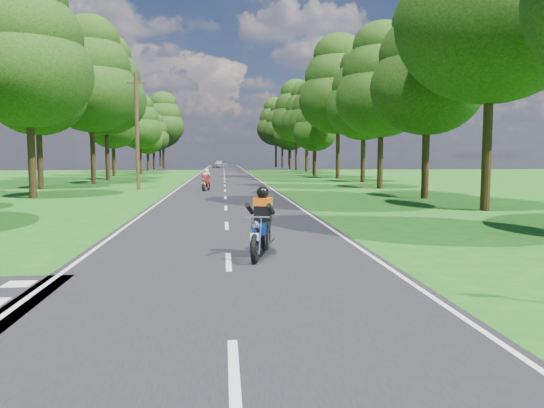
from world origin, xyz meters
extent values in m
plane|color=#175413|center=(0.00, 0.00, 0.00)|extent=(160.00, 160.00, 0.00)
cube|color=black|center=(0.00, 50.00, 0.01)|extent=(7.00, 140.00, 0.02)
cube|color=silver|center=(0.00, -4.00, 0.02)|extent=(0.12, 2.00, 0.01)
cube|color=silver|center=(0.00, 2.00, 0.02)|extent=(0.12, 2.00, 0.01)
cube|color=silver|center=(0.00, 8.00, 0.02)|extent=(0.12, 2.00, 0.01)
cube|color=silver|center=(0.00, 14.00, 0.02)|extent=(0.12, 2.00, 0.01)
cube|color=silver|center=(0.00, 20.00, 0.02)|extent=(0.12, 2.00, 0.01)
cube|color=silver|center=(0.00, 26.00, 0.02)|extent=(0.12, 2.00, 0.01)
cube|color=silver|center=(0.00, 32.00, 0.02)|extent=(0.12, 2.00, 0.01)
cube|color=silver|center=(0.00, 38.00, 0.02)|extent=(0.12, 2.00, 0.01)
cube|color=silver|center=(0.00, 44.00, 0.02)|extent=(0.12, 2.00, 0.01)
cube|color=silver|center=(0.00, 50.00, 0.02)|extent=(0.12, 2.00, 0.01)
cube|color=silver|center=(0.00, 56.00, 0.02)|extent=(0.12, 2.00, 0.01)
cube|color=silver|center=(0.00, 62.00, 0.02)|extent=(0.12, 2.00, 0.01)
cube|color=silver|center=(0.00, 68.00, 0.02)|extent=(0.12, 2.00, 0.01)
cube|color=silver|center=(0.00, 74.00, 0.02)|extent=(0.12, 2.00, 0.01)
cube|color=silver|center=(0.00, 80.00, 0.02)|extent=(0.12, 2.00, 0.01)
cube|color=silver|center=(0.00, 86.00, 0.02)|extent=(0.12, 2.00, 0.01)
cube|color=silver|center=(0.00, 92.00, 0.02)|extent=(0.12, 2.00, 0.01)
cube|color=silver|center=(0.00, 98.00, 0.02)|extent=(0.12, 2.00, 0.01)
cube|color=silver|center=(0.00, 104.00, 0.02)|extent=(0.12, 2.00, 0.01)
cube|color=silver|center=(0.00, 110.00, 0.02)|extent=(0.12, 2.00, 0.01)
cube|color=silver|center=(0.00, 116.00, 0.02)|extent=(0.12, 2.00, 0.01)
cube|color=silver|center=(-3.30, 50.00, 0.02)|extent=(0.10, 140.00, 0.01)
cube|color=silver|center=(3.30, 50.00, 0.02)|extent=(0.10, 140.00, 0.01)
cube|color=silver|center=(-3.80, 0.30, 0.02)|extent=(0.50, 0.50, 0.01)
cylinder|color=black|center=(-10.57, 20.76, 1.96)|extent=(0.40, 0.40, 3.91)
ellipsoid|color=black|center=(-10.57, 20.76, 6.78)|extent=(6.85, 6.85, 5.82)
ellipsoid|color=black|center=(-10.57, 20.76, 8.68)|extent=(5.87, 5.87, 4.99)
ellipsoid|color=black|center=(-10.57, 20.76, 10.59)|extent=(4.40, 4.40, 3.74)
cylinder|color=black|center=(-12.94, 29.18, 1.90)|extent=(0.40, 0.40, 3.79)
ellipsoid|color=black|center=(-12.94, 29.18, 6.57)|extent=(6.64, 6.64, 5.64)
ellipsoid|color=black|center=(-12.94, 29.18, 8.41)|extent=(5.69, 5.69, 4.84)
ellipsoid|color=black|center=(-12.94, 29.18, 10.26)|extent=(4.27, 4.27, 3.63)
cylinder|color=black|center=(-10.82, 35.60, 2.16)|extent=(0.40, 0.40, 4.32)
ellipsoid|color=black|center=(-10.82, 35.60, 7.47)|extent=(7.56, 7.56, 6.42)
ellipsoid|color=black|center=(-10.82, 35.60, 9.58)|extent=(6.48, 6.48, 5.51)
ellipsoid|color=black|center=(-10.82, 35.60, 11.68)|extent=(4.86, 4.86, 4.13)
cylinder|color=black|center=(-11.26, 43.10, 2.20)|extent=(0.40, 0.40, 4.40)
ellipsoid|color=black|center=(-11.26, 43.10, 7.62)|extent=(7.71, 7.71, 6.55)
ellipsoid|color=black|center=(-11.26, 43.10, 9.77)|extent=(6.60, 6.60, 5.61)
ellipsoid|color=black|center=(-11.26, 43.10, 11.92)|extent=(4.95, 4.95, 4.21)
cylinder|color=black|center=(-12.61, 52.78, 1.60)|extent=(0.40, 0.40, 3.20)
ellipsoid|color=black|center=(-12.61, 52.78, 5.54)|extent=(5.60, 5.60, 4.76)
ellipsoid|color=black|center=(-12.61, 52.78, 7.10)|extent=(4.80, 4.80, 4.08)
ellipsoid|color=black|center=(-12.61, 52.78, 8.66)|extent=(3.60, 3.60, 3.06)
cylinder|color=black|center=(-10.75, 60.15, 1.61)|extent=(0.40, 0.40, 3.22)
ellipsoid|color=black|center=(-10.75, 60.15, 5.58)|extent=(5.64, 5.64, 4.79)
ellipsoid|color=black|center=(-10.75, 60.15, 7.15)|extent=(4.83, 4.83, 4.11)
ellipsoid|color=black|center=(-10.75, 60.15, 8.72)|extent=(3.62, 3.62, 3.08)
cylinder|color=black|center=(-12.29, 67.91, 1.80)|extent=(0.40, 0.40, 3.61)
ellipsoid|color=black|center=(-12.29, 67.91, 6.25)|extent=(6.31, 6.31, 5.37)
ellipsoid|color=black|center=(-12.29, 67.91, 8.01)|extent=(5.41, 5.41, 4.60)
ellipsoid|color=black|center=(-12.29, 67.91, 9.76)|extent=(4.06, 4.06, 3.45)
cylinder|color=black|center=(-11.94, 75.74, 1.33)|extent=(0.40, 0.40, 2.67)
ellipsoid|color=black|center=(-11.94, 75.74, 4.62)|extent=(4.67, 4.67, 3.97)
ellipsoid|color=black|center=(-11.94, 75.74, 5.92)|extent=(4.00, 4.00, 3.40)
ellipsoid|color=black|center=(-11.94, 75.74, 7.22)|extent=(3.00, 3.00, 2.55)
cylinder|color=black|center=(-12.18, 84.90, 1.54)|extent=(0.40, 0.40, 3.09)
ellipsoid|color=black|center=(-12.18, 84.90, 5.34)|extent=(5.40, 5.40, 4.59)
ellipsoid|color=black|center=(-12.18, 84.90, 6.85)|extent=(4.63, 4.63, 3.93)
ellipsoid|color=black|center=(-12.18, 84.90, 8.35)|extent=(3.47, 3.47, 2.95)
cylinder|color=black|center=(-11.23, 91.41, 2.24)|extent=(0.40, 0.40, 4.48)
ellipsoid|color=black|center=(-11.23, 91.41, 7.75)|extent=(7.84, 7.84, 6.66)
ellipsoid|color=black|center=(-11.23, 91.41, 9.94)|extent=(6.72, 6.72, 5.71)
ellipsoid|color=black|center=(-11.23, 91.41, 12.12)|extent=(5.04, 5.04, 4.28)
cylinder|color=black|center=(-12.28, 100.39, 2.05)|extent=(0.40, 0.40, 4.09)
ellipsoid|color=black|center=(-12.28, 100.39, 7.09)|extent=(7.16, 7.16, 6.09)
ellipsoid|color=black|center=(-12.28, 100.39, 9.08)|extent=(6.14, 6.14, 5.22)
ellipsoid|color=black|center=(-12.28, 100.39, 11.08)|extent=(4.61, 4.61, 3.92)
cylinder|color=black|center=(11.06, 12.20, 2.28)|extent=(0.40, 0.40, 4.56)
ellipsoid|color=black|center=(11.06, 12.20, 7.89)|extent=(7.98, 7.98, 6.78)
cylinder|color=black|center=(10.92, 18.69, 1.75)|extent=(0.40, 0.40, 3.49)
ellipsoid|color=black|center=(10.92, 18.69, 6.05)|extent=(6.12, 6.12, 5.20)
ellipsoid|color=black|center=(10.92, 18.69, 7.75)|extent=(5.24, 5.24, 4.46)
ellipsoid|color=black|center=(10.92, 18.69, 9.46)|extent=(3.93, 3.93, 3.34)
cylinder|color=black|center=(11.06, 27.58, 1.85)|extent=(0.40, 0.40, 3.69)
ellipsoid|color=black|center=(11.06, 27.58, 6.39)|extent=(6.46, 6.46, 5.49)
ellipsoid|color=black|center=(11.06, 27.58, 8.19)|extent=(5.54, 5.54, 4.71)
ellipsoid|color=black|center=(11.06, 27.58, 9.99)|extent=(4.15, 4.15, 3.53)
cylinder|color=black|center=(12.17, 36.42, 1.87)|extent=(0.40, 0.40, 3.74)
ellipsoid|color=black|center=(12.17, 36.42, 6.48)|extent=(6.55, 6.55, 5.57)
ellipsoid|color=black|center=(12.17, 36.42, 8.31)|extent=(5.62, 5.62, 4.77)
ellipsoid|color=black|center=(12.17, 36.42, 10.13)|extent=(4.21, 4.21, 3.58)
cylinder|color=black|center=(11.72, 44.72, 2.32)|extent=(0.40, 0.40, 4.64)
ellipsoid|color=black|center=(11.72, 44.72, 8.04)|extent=(8.12, 8.12, 6.91)
ellipsoid|color=black|center=(11.72, 44.72, 10.30)|extent=(6.96, 6.96, 5.92)
ellipsoid|color=black|center=(11.72, 44.72, 12.56)|extent=(5.22, 5.22, 4.44)
cylinder|color=black|center=(10.55, 51.92, 1.45)|extent=(0.40, 0.40, 2.91)
ellipsoid|color=black|center=(10.55, 51.92, 5.03)|extent=(5.09, 5.09, 4.33)
ellipsoid|color=black|center=(10.55, 51.92, 6.45)|extent=(4.36, 4.36, 3.71)
ellipsoid|color=black|center=(10.55, 51.92, 7.87)|extent=(3.27, 3.27, 2.78)
cylinder|color=black|center=(11.77, 59.40, 1.94)|extent=(0.40, 0.40, 3.88)
ellipsoid|color=black|center=(11.77, 59.40, 6.71)|extent=(6.78, 6.78, 5.77)
ellipsoid|color=black|center=(11.77, 59.40, 8.60)|extent=(5.81, 5.81, 4.94)
ellipsoid|color=black|center=(11.77, 59.40, 10.49)|extent=(4.36, 4.36, 3.71)
cylinder|color=black|center=(12.10, 67.87, 2.09)|extent=(0.40, 0.40, 4.18)
ellipsoid|color=black|center=(12.10, 67.87, 7.23)|extent=(7.31, 7.31, 6.21)
ellipsoid|color=black|center=(12.10, 67.87, 9.27)|extent=(6.27, 6.27, 5.33)
ellipsoid|color=black|center=(12.10, 67.87, 11.31)|extent=(4.70, 4.70, 4.00)
cylinder|color=black|center=(11.80, 76.83, 2.32)|extent=(0.40, 0.40, 4.63)
ellipsoid|color=black|center=(11.80, 76.83, 8.02)|extent=(8.11, 8.11, 6.89)
ellipsoid|color=black|center=(11.80, 76.83, 10.28)|extent=(6.95, 6.95, 5.91)
ellipsoid|color=black|center=(11.80, 76.83, 12.54)|extent=(5.21, 5.21, 4.43)
cylinder|color=black|center=(11.69, 84.12, 1.68)|extent=(0.40, 0.40, 3.36)
ellipsoid|color=black|center=(11.69, 84.12, 5.82)|extent=(5.88, 5.88, 5.00)
ellipsoid|color=black|center=(11.69, 84.12, 7.46)|extent=(5.04, 5.04, 4.29)
ellipsoid|color=black|center=(11.69, 84.12, 9.10)|extent=(3.78, 3.78, 3.21)
cylinder|color=black|center=(11.14, 91.34, 2.04)|extent=(0.40, 0.40, 4.09)
ellipsoid|color=black|center=(11.14, 91.34, 7.07)|extent=(7.15, 7.15, 6.08)
ellipsoid|color=black|center=(11.14, 91.34, 9.07)|extent=(6.13, 6.13, 5.21)
ellipsoid|color=black|center=(11.14, 91.34, 11.06)|extent=(4.60, 4.60, 3.91)
cylinder|color=black|center=(10.68, 99.10, 2.24)|extent=(0.40, 0.40, 4.48)
ellipsoid|color=black|center=(10.68, 99.10, 7.76)|extent=(7.84, 7.84, 6.66)
ellipsoid|color=black|center=(10.68, 99.10, 9.94)|extent=(6.72, 6.72, 5.71)
ellipsoid|color=black|center=(10.68, 99.10, 12.13)|extent=(5.04, 5.04, 4.28)
cylinder|color=black|center=(-14.00, 110.00, 1.92)|extent=(0.40, 0.40, 3.84)
ellipsoid|color=black|center=(-14.00, 110.00, 6.65)|extent=(6.72, 6.72, 5.71)
ellipsoid|color=black|center=(-14.00, 110.00, 8.52)|extent=(5.76, 5.76, 4.90)
ellipsoid|color=black|center=(-14.00, 110.00, 10.39)|extent=(4.32, 4.32, 3.67)
cylinder|color=black|center=(15.00, 112.00, 2.08)|extent=(0.40, 0.40, 4.16)
ellipsoid|color=black|center=(15.00, 112.00, 7.20)|extent=(7.28, 7.28, 6.19)
ellipsoid|color=black|center=(15.00, 112.00, 9.23)|extent=(6.24, 6.24, 5.30)
ellipsoid|color=black|center=(15.00, 112.00, 11.26)|extent=(4.68, 4.68, 3.98)
cylinder|color=black|center=(-16.00, 95.00, 1.76)|extent=(0.40, 0.40, 3.52)
ellipsoid|color=black|center=(-16.00, 95.00, 6.09)|extent=(6.16, 6.16, 5.24)
ellipsoid|color=black|center=(-16.00, 95.00, 7.81)|extent=(5.28, 5.28, 4.49)
ellipsoid|color=black|center=(-16.00, 95.00, 9.53)|extent=(3.96, 3.96, 3.37)
cylinder|color=black|center=(17.00, 98.00, 2.24)|extent=(0.40, 0.40, 4.48)
ellipsoid|color=black|center=(17.00, 98.00, 7.76)|extent=(7.84, 7.84, 6.66)
ellipsoid|color=black|center=(17.00, 98.00, 9.94)|extent=(6.72, 6.72, 5.71)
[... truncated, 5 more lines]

